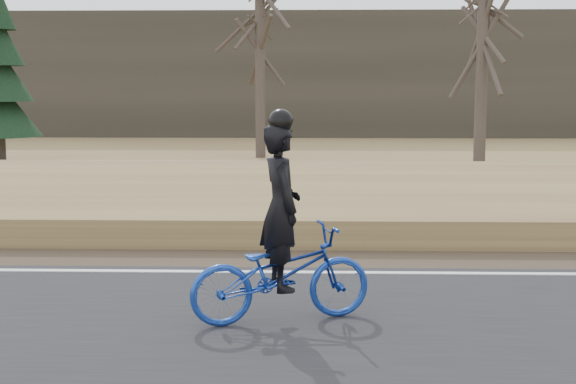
{
  "coord_description": "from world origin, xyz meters",
  "views": [
    {
      "loc": [
        5.14,
        -10.22,
        2.54
      ],
      "look_at": [
        4.82,
        0.5,
        1.1
      ],
      "focal_mm": 50.0,
      "sensor_mm": 36.0,
      "label": 1
    }
  ],
  "objects": [
    {
      "name": "railroad",
      "position": [
        0.0,
        8.0,
        0.53
      ],
      "size": [
        120.0,
        2.4,
        0.29
      ],
      "color": "black",
      "rests_on": "ballast"
    },
    {
      "name": "bare_tree_right",
      "position": [
        10.21,
        14.1,
        3.37
      ],
      "size": [
        0.36,
        0.36,
        6.74
      ],
      "primitive_type": "cylinder",
      "color": "#463B33",
      "rests_on": "ground"
    },
    {
      "name": "treeline_backdrop",
      "position": [
        0.0,
        30.0,
        3.0
      ],
      "size": [
        120.0,
        4.0,
        6.0
      ],
      "primitive_type": "cube",
      "color": "#383328",
      "rests_on": "ground"
    },
    {
      "name": "ballast",
      "position": [
        0.0,
        8.0,
        0.23
      ],
      "size": [
        120.0,
        3.0,
        0.45
      ],
      "primitive_type": "cube",
      "color": "slate",
      "rests_on": "ground"
    },
    {
      "name": "cyclist",
      "position": [
        4.82,
        -2.01,
        0.76
      ],
      "size": [
        2.05,
        1.24,
        2.24
      ],
      "rotation": [
        0.0,
        0.0,
        1.88
      ],
      "color": "navy",
      "rests_on": "road"
    },
    {
      "name": "bare_tree_center",
      "position": [
        3.35,
        17.75,
        3.91
      ],
      "size": [
        0.36,
        0.36,
        7.82
      ],
      "primitive_type": "cylinder",
      "color": "#463B33",
      "rests_on": "ground"
    },
    {
      "name": "embankment",
      "position": [
        0.0,
        4.2,
        0.22
      ],
      "size": [
        120.0,
        5.0,
        0.44
      ],
      "primitive_type": "cube",
      "color": "#94804B",
      "rests_on": "ground"
    }
  ]
}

